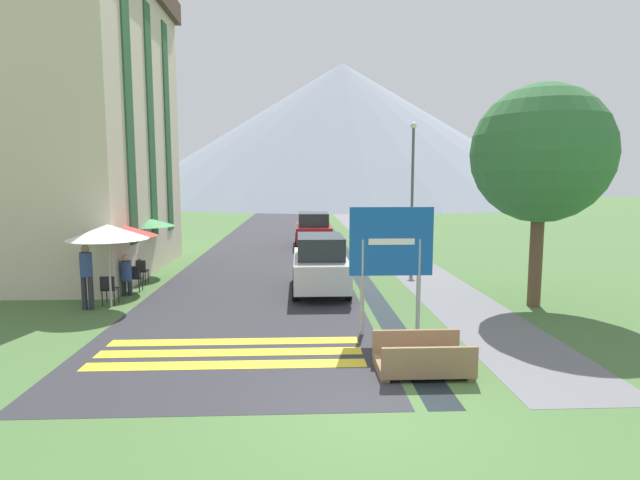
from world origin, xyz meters
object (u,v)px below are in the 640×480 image
at_px(cafe_chair_near_left, 109,287).
at_px(cafe_umbrella_front_white, 108,232).
at_px(parked_car_near, 320,263).
at_px(cafe_chair_far_right, 136,269).
at_px(cafe_chair_far_left, 141,270).
at_px(footbridge, 422,360).
at_px(person_standing_terrace, 86,272).
at_px(road_sign, 391,252).
at_px(tree_by_path, 541,154).
at_px(streetlamp, 412,182).
at_px(cafe_umbrella_rear_green, 143,222).
at_px(parked_car_far, 313,229).
at_px(cafe_umbrella_middle_red, 120,230).
at_px(cafe_chair_middle, 134,276).
at_px(person_seated_far, 126,273).
at_px(hotel_building, 73,109).

xyz_separation_m(cafe_chair_near_left, cafe_umbrella_front_white, (0.12, -0.20, 1.61)).
relative_size(parked_car_near, cafe_chair_far_right, 4.92).
height_order(cafe_chair_far_left, cafe_chair_near_left, same).
bearing_deg(footbridge, person_standing_terrace, 149.02).
xyz_separation_m(road_sign, tree_by_path, (4.56, 2.45, 2.32)).
distance_m(parked_car_near, cafe_chair_far_left, 6.23).
xyz_separation_m(road_sign, cafe_chair_far_left, (-7.50, 5.91, -1.41)).
relative_size(cafe_chair_near_left, streetlamp, 0.14).
bearing_deg(cafe_chair_near_left, person_standing_terrace, -132.21).
bearing_deg(cafe_chair_far_left, road_sign, -21.67).
height_order(cafe_chair_near_left, person_standing_terrace, person_standing_terrace).
distance_m(road_sign, streetlamp, 10.65).
bearing_deg(cafe_umbrella_rear_green, tree_by_path, -22.73).
bearing_deg(cafe_chair_far_left, cafe_chair_near_left, -73.50).
height_order(footbridge, cafe_umbrella_rear_green, cafe_umbrella_rear_green).
relative_size(parked_car_far, cafe_chair_near_left, 4.95).
bearing_deg(cafe_umbrella_middle_red, cafe_umbrella_rear_green, 91.41).
xyz_separation_m(parked_car_far, cafe_umbrella_middle_red, (-6.49, -10.73, 1.06)).
xyz_separation_m(cafe_chair_far_right, cafe_chair_middle, (0.39, -1.41, 0.00)).
height_order(cafe_chair_far_right, cafe_umbrella_front_white, cafe_umbrella_front_white).
xyz_separation_m(cafe_umbrella_middle_red, tree_by_path, (12.36, -2.51, 2.28)).
bearing_deg(footbridge, person_seated_far, 139.21).
bearing_deg(person_standing_terrace, road_sign, -17.93).
distance_m(cafe_umbrella_middle_red, tree_by_path, 12.82).
bearing_deg(person_seated_far, road_sign, -29.88).
xyz_separation_m(cafe_umbrella_front_white, person_standing_terrace, (-0.51, -0.29, -1.07)).
distance_m(cafe_chair_far_right, person_seated_far, 1.89).
relative_size(cafe_umbrella_middle_red, streetlamp, 0.39).
relative_size(cafe_chair_middle, person_standing_terrace, 0.47).
xyz_separation_m(hotel_building, parked_car_far, (9.10, 7.58, -5.23)).
height_order(cafe_chair_middle, streetlamp, streetlamp).
bearing_deg(cafe_chair_near_left, parked_car_far, 60.72).
relative_size(person_seated_far, streetlamp, 0.21).
height_order(road_sign, cafe_chair_near_left, road_sign).
distance_m(cafe_umbrella_rear_green, tree_by_path, 13.66).
relative_size(footbridge, cafe_umbrella_middle_red, 0.73).
bearing_deg(footbridge, parked_car_far, 94.74).
relative_size(cafe_chair_far_right, cafe_umbrella_rear_green, 0.37).
height_order(cafe_umbrella_middle_red, streetlamp, streetlamp).
height_order(cafe_chair_near_left, tree_by_path, tree_by_path).
xyz_separation_m(person_seated_far, streetlamp, (10.20, 5.90, 2.78)).
bearing_deg(road_sign, cafe_chair_far_left, 141.74).
distance_m(cafe_chair_far_left, tree_by_path, 13.09).
relative_size(parked_car_far, person_seated_far, 3.28).
bearing_deg(streetlamp, person_standing_terrace, -144.56).
bearing_deg(cafe_umbrella_middle_red, person_seated_far, -60.86).
bearing_deg(hotel_building, person_standing_terrace, -65.64).
distance_m(road_sign, cafe_chair_middle, 8.82).
bearing_deg(person_standing_terrace, cafe_chair_far_right, 87.14).
distance_m(road_sign, footbridge, 2.86).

